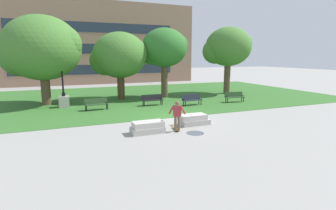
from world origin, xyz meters
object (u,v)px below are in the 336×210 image
Objects in this scene: person_skateboarder at (177,114)px; lamp_post_left at (64,95)px; concrete_block_center at (148,127)px; park_bench_near_right at (152,99)px; concrete_block_left at (194,120)px; park_bench_near_left at (96,103)px; skateboard at (176,128)px; park_bench_far_left at (192,99)px; park_bench_far_right at (234,96)px.

lamp_post_left reaches higher than person_skateboarder.
concrete_block_center is 1.00× the size of park_bench_near_right.
concrete_block_left is 8.39m from park_bench_near_left.
concrete_block_center reaches higher than skateboard.
park_bench_near_right is 0.36× the size of lamp_post_left.
park_bench_near_right reaches higher than concrete_block_center.
person_skateboarder is 8.43m from park_bench_near_left.
person_skateboarder is at bearing -59.68° from lamp_post_left.
park_bench_far_right is at bearing -0.91° from park_bench_far_left.
concrete_block_center is at bearing -66.54° from lamp_post_left.
lamp_post_left reaches higher than concrete_block_left.
person_skateboarder reaches higher than park_bench_near_right.
park_bench_far_left is 10.58m from lamp_post_left.
concrete_block_center is 0.97× the size of concrete_block_left.
lamp_post_left is at bearing 113.46° from concrete_block_center.
park_bench_far_right is at bearing -4.83° from park_bench_near_left.
person_skateboarder is 0.95× the size of park_bench_near_right.
park_bench_far_right reaches higher than concrete_block_center.
park_bench_near_left is 0.36× the size of lamp_post_left.
concrete_block_center is 8.12m from park_bench_near_right.
lamp_post_left reaches higher than concrete_block_center.
park_bench_far_left is (5.96, 6.42, 0.23)m from concrete_block_center.
concrete_block_left reaches higher than skateboard.
concrete_block_center is at bearing 178.43° from skateboard.
concrete_block_center is at bearing 169.37° from person_skateboarder.
park_bench_near_right is (4.66, 0.24, 0.00)m from park_bench_near_left.
person_skateboarder is at bearing -142.37° from park_bench_far_right.
lamp_post_left is at bearing 120.32° from person_skateboarder.
skateboard is 0.56× the size of park_bench_far_right.
park_bench_far_left is (7.79, -0.95, 0.00)m from park_bench_near_left.
concrete_block_center is 1.05× the size of person_skateboarder.
concrete_block_left is 9.14m from park_bench_far_right.
park_bench_near_right is (1.16, 7.66, 0.45)m from skateboard.
person_skateboarder reaches higher than park_bench_far_right.
park_bench_far_right reaches higher than concrete_block_left.
park_bench_near_right is at bearing 92.57° from concrete_block_left.
person_skateboarder is at bearing -148.46° from concrete_block_left.
park_bench_near_right and park_bench_far_left have the same top height.
person_skateboarder is 11.40m from lamp_post_left.
lamp_post_left is (-5.80, 9.59, 0.96)m from skateboard.
park_bench_far_left is (4.34, 6.73, -0.43)m from person_skateboarder.
person_skateboarder is at bearing -99.96° from skateboard.
skateboard is at bearing -98.60° from park_bench_near_right.
park_bench_near_right is at bearing -15.46° from lamp_post_left.
person_skateboarder is 10.92m from park_bench_far_right.
park_bench_far_right is (8.59, 6.40, 0.45)m from skateboard.
concrete_block_center is at bearing -148.21° from park_bench_far_right.
lamp_post_left reaches higher than park_bench_far_left.
skateboard is 0.21× the size of lamp_post_left.
park_bench_near_right is (-0.31, 6.99, 0.23)m from concrete_block_left.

